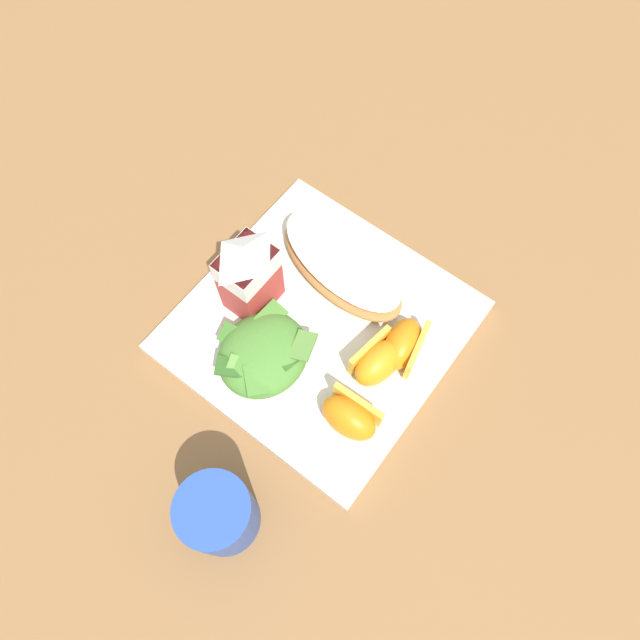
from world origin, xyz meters
The scene contains 9 objects.
ground centered at (0.00, 0.00, 0.00)m, with size 3.00×3.00×0.00m, color olive.
white_plate centered at (0.00, 0.00, 0.01)m, with size 0.28×0.28×0.02m, color white.
cheesy_pizza_bread centered at (0.07, 0.02, 0.03)m, with size 0.11×0.18×0.04m.
green_salad_pile centered at (-0.07, 0.02, 0.04)m, with size 0.10×0.10×0.04m.
milk_carton centered at (-0.02, 0.08, 0.08)m, with size 0.06×0.05×0.11m.
orange_wedge_front centered at (-0.07, -0.09, 0.04)m, with size 0.04×0.06×0.04m.
orange_wedge_middle centered at (-0.01, -0.08, 0.04)m, with size 0.06×0.05×0.04m.
orange_wedge_rear centered at (0.03, -0.09, 0.04)m, with size 0.07×0.05×0.04m.
drinking_blue_cup centered at (-0.22, -0.05, 0.04)m, with size 0.07×0.07×0.09m, color #284CA3.
Camera 1 is at (-0.21, -0.16, 0.61)m, focal length 33.12 mm.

